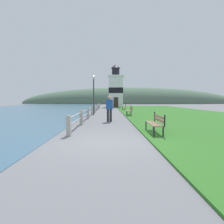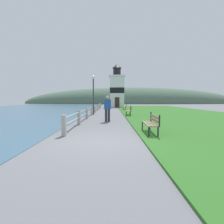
% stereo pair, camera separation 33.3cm
% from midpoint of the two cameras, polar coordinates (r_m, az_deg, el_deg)
% --- Properties ---
extents(ground_plane, '(160.00, 160.00, 0.00)m').
position_cam_midpoint_polar(ground_plane, '(6.54, -2.81, -9.66)').
color(ground_plane, slate).
extents(grass_verge, '(12.00, 43.12, 0.06)m').
position_cam_midpoint_polar(grass_verge, '(22.03, 19.53, -0.10)').
color(grass_verge, '#2D6623').
rests_on(grass_verge, ground_plane).
extents(seawall_railing, '(0.18, 23.61, 0.90)m').
position_cam_midpoint_polar(seawall_railing, '(19.18, -5.49, 0.98)').
color(seawall_railing, '#A8A399').
rests_on(seawall_railing, ground_plane).
extents(park_bench_near, '(0.52, 1.80, 0.94)m').
position_cam_midpoint_polar(park_bench_near, '(8.08, 14.03, -3.26)').
color(park_bench_near, '#846B51').
rests_on(park_bench_near, ground_plane).
extents(park_bench_midway, '(0.59, 1.98, 0.94)m').
position_cam_midpoint_polar(park_bench_midway, '(16.81, 6.30, 0.62)').
color(park_bench_midway, '#846B51').
rests_on(park_bench_midway, ground_plane).
extents(park_bench_far, '(0.64, 1.69, 0.94)m').
position_cam_midpoint_polar(park_bench_far, '(25.57, 4.82, 1.81)').
color(park_bench_far, '#846B51').
rests_on(park_bench_far, ground_plane).
extents(lighthouse, '(3.24, 3.24, 8.71)m').
position_cam_midpoint_polar(lighthouse, '(35.94, 2.02, 7.50)').
color(lighthouse, white).
rests_on(lighthouse, ground_plane).
extents(person_strolling, '(0.48, 0.32, 1.82)m').
position_cam_midpoint_polar(person_strolling, '(12.12, -0.58, 1.40)').
color(person_strolling, '#28282D').
rests_on(person_strolling, ground_plane).
extents(lamp_post, '(0.36, 0.36, 3.96)m').
position_cam_midpoint_polar(lamp_post, '(17.92, -5.45, 7.87)').
color(lamp_post, '#333338').
rests_on(lamp_post, ground_plane).
extents(distant_hillside, '(80.00, 16.00, 12.00)m').
position_cam_midpoint_polar(distant_hillside, '(65.56, 6.86, 2.72)').
color(distant_hillside, '#4C6651').
rests_on(distant_hillside, ground_plane).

